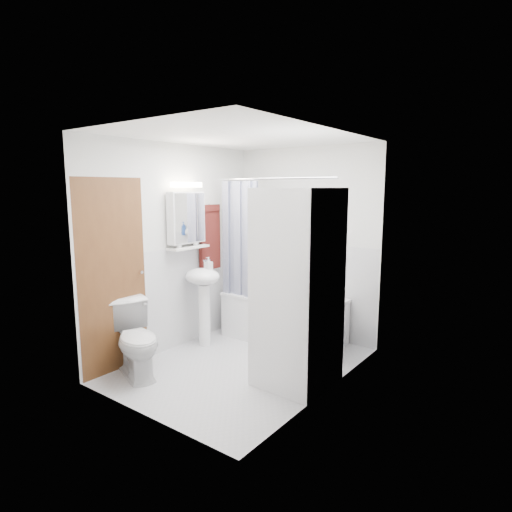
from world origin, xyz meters
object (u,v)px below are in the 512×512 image
Objects in this scene: sink at (203,289)px; toilet at (136,340)px; bathtub at (284,316)px; washer_dryer at (297,288)px.

sink is 1.38× the size of toilet.
bathtub is 1.96× the size of toilet.
sink reaches higher than bathtub.
sink reaches higher than toilet.
toilet is (-0.65, -1.75, 0.06)m from bathtub.
bathtub is 1.87m from toilet.
bathtub is at bearing 46.71° from sink.
toilet is at bearing -88.11° from sink.
toilet is (-1.40, -0.82, -0.58)m from washer_dryer.
bathtub is at bearing 130.71° from washer_dryer.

